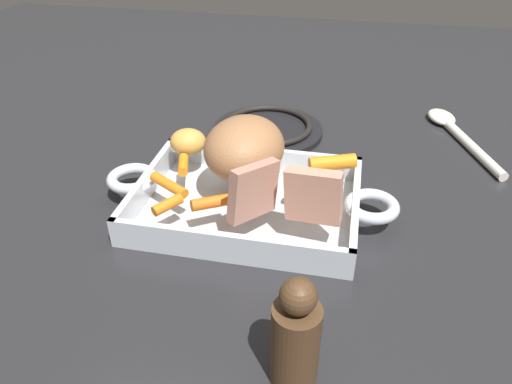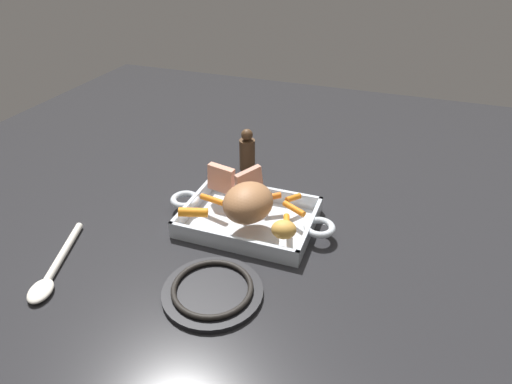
# 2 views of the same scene
# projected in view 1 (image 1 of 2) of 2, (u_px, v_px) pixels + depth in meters

# --- Properties ---
(ground_plane) EXTENTS (2.17, 2.17, 0.00)m
(ground_plane) POSITION_uv_depth(u_px,v_px,m) (247.00, 210.00, 0.71)
(ground_plane) COLOR #232326
(roasting_dish) EXTENTS (0.42, 0.23, 0.04)m
(roasting_dish) POSITION_uv_depth(u_px,v_px,m) (247.00, 202.00, 0.70)
(roasting_dish) COLOR silver
(roasting_dish) RESTS_ON ground_plane
(pork_roast) EXTENTS (0.13, 0.15, 0.08)m
(pork_roast) POSITION_uv_depth(u_px,v_px,m) (244.00, 148.00, 0.69)
(pork_roast) COLOR #9F6B44
(pork_roast) RESTS_ON roasting_dish
(roast_slice_thin) EXTENTS (0.06, 0.07, 0.08)m
(roast_slice_thin) POSITION_uv_depth(u_px,v_px,m) (253.00, 191.00, 0.61)
(roast_slice_thin) COLOR tan
(roast_slice_thin) RESTS_ON roasting_dish
(roast_slice_outer) EXTENTS (0.08, 0.03, 0.07)m
(roast_slice_outer) POSITION_uv_depth(u_px,v_px,m) (313.00, 196.00, 0.60)
(roast_slice_outer) COLOR tan
(roast_slice_outer) RESTS_ON roasting_dish
(baby_carrot_short) EXTENTS (0.07, 0.04, 0.02)m
(baby_carrot_short) POSITION_uv_depth(u_px,v_px,m) (332.00, 163.00, 0.71)
(baby_carrot_short) COLOR orange
(baby_carrot_short) RESTS_ON roasting_dish
(baby_carrot_northeast) EXTENTS (0.07, 0.03, 0.02)m
(baby_carrot_northeast) POSITION_uv_depth(u_px,v_px,m) (316.00, 189.00, 0.66)
(baby_carrot_northeast) COLOR orange
(baby_carrot_northeast) RESTS_ON roasting_dish
(baby_carrot_center_right) EXTENTS (0.04, 0.04, 0.02)m
(baby_carrot_center_right) POSITION_uv_depth(u_px,v_px,m) (167.00, 205.00, 0.63)
(baby_carrot_center_right) COLOR orange
(baby_carrot_center_right) RESTS_ON roasting_dish
(baby_carrot_southeast) EXTENTS (0.05, 0.04, 0.02)m
(baby_carrot_southeast) POSITION_uv_depth(u_px,v_px,m) (210.00, 203.00, 0.64)
(baby_carrot_southeast) COLOR orange
(baby_carrot_southeast) RESTS_ON roasting_dish
(baby_carrot_northwest) EXTENTS (0.03, 0.05, 0.01)m
(baby_carrot_northwest) POSITION_uv_depth(u_px,v_px,m) (183.00, 165.00, 0.72)
(baby_carrot_northwest) COLOR orange
(baby_carrot_northwest) RESTS_ON roasting_dish
(baby_carrot_southwest) EXTENTS (0.06, 0.05, 0.02)m
(baby_carrot_southwest) POSITION_uv_depth(u_px,v_px,m) (169.00, 185.00, 0.67)
(baby_carrot_southwest) COLOR orange
(baby_carrot_southwest) RESTS_ON roasting_dish
(potato_golden_small) EXTENTS (0.07, 0.06, 0.04)m
(potato_golden_small) POSITION_uv_depth(u_px,v_px,m) (188.00, 142.00, 0.75)
(potato_golden_small) COLOR gold
(potato_golden_small) RESTS_ON roasting_dish
(stove_burner_rear) EXTENTS (0.20, 0.20, 0.02)m
(stove_burner_rear) POSITION_uv_depth(u_px,v_px,m) (268.00, 128.00, 0.90)
(stove_burner_rear) COLOR black
(stove_burner_rear) RESTS_ON ground_plane
(serving_spoon) EXTENTS (0.11, 0.25, 0.02)m
(serving_spoon) POSITION_uv_depth(u_px,v_px,m) (455.00, 131.00, 0.90)
(serving_spoon) COLOR white
(serving_spoon) RESTS_ON ground_plane
(pepper_mill) EXTENTS (0.05, 0.05, 0.13)m
(pepper_mill) POSITION_uv_depth(u_px,v_px,m) (296.00, 338.00, 0.44)
(pepper_mill) COLOR #4C331E
(pepper_mill) RESTS_ON ground_plane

